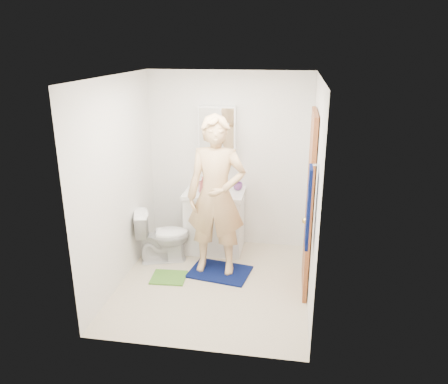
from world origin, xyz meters
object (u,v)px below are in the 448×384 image
Objects in this scene: toilet at (163,236)px; man at (216,196)px; medicine_cabinet at (217,132)px; vanity_cabinet at (215,222)px; towel at (309,208)px; toothbrush_cup at (238,186)px; soap_dispenser at (202,184)px.

man reaches higher than toilet.
man is (0.13, -0.82, -0.61)m from medicine_cabinet.
vanity_cabinet is 1.14× the size of toilet.
toothbrush_cup is at bearing 118.89° from towel.
medicine_cabinet is 1.00× the size of toilet.
toilet is 1.19m from toothbrush_cup.
toilet is (-0.61, -0.65, -1.25)m from medicine_cabinet.
soap_dispenser is 0.61m from man.
vanity_cabinet is 0.85m from man.
soap_dispenser is (0.46, 0.37, 0.61)m from toilet.
toilet is (-1.79, 1.06, -0.90)m from towel.
towel is 6.29× the size of toothbrush_cup.
toilet is 1.00m from man.
towel is at bearing -47.01° from soap_dispenser.
medicine_cabinet is at bearing -60.80° from toilet.
towel is 1.14× the size of toilet.
toothbrush_cup is (0.30, 0.11, 0.50)m from vanity_cabinet.
towel is 3.81× the size of soap_dispenser.
towel is at bearing -55.39° from medicine_cabinet.
toothbrush_cup is (0.45, 0.17, -0.05)m from soap_dispenser.
toothbrush_cup reaches higher than toilet.
medicine_cabinet reaches higher than soap_dispenser.
soap_dispenser is at bearing -68.61° from toilet.
soap_dispenser is 0.11× the size of man.
medicine_cabinet is 0.72m from soap_dispenser.
man is at bearing -120.57° from toilet.
medicine_cabinet is at bearing 61.49° from soap_dispenser.
toothbrush_cup reaches higher than vanity_cabinet.
soap_dispenser is at bearing -159.31° from toothbrush_cup.
medicine_cabinet reaches higher than vanity_cabinet.
man reaches higher than vanity_cabinet.
vanity_cabinet is 1.22m from medicine_cabinet.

